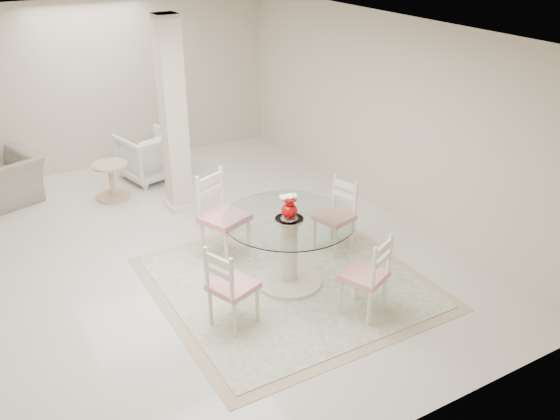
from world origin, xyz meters
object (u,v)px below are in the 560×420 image
red_vase (289,207)px  dining_chair_south (370,271)px  column (173,117)px  dining_chair_east (338,210)px  armchair_white (149,156)px  dining_chair_west (228,282)px  dining_chair_north (220,210)px  side_table (112,182)px  dining_table (289,251)px

red_vase → dining_chair_south: size_ratio=0.27×
column → dining_chair_south: bearing=-77.9°
dining_chair_east → armchair_white: 3.61m
dining_chair_west → armchair_white: dining_chair_west is taller
dining_chair_north → side_table: (-0.68, 2.36, -0.38)m
dining_chair_north → side_table: bearing=84.1°
dining_chair_north → armchair_white: 2.83m
dining_table → dining_chair_east: 1.02m
side_table → dining_chair_north: bearing=-74.0°
red_vase → dining_chair_east: red_vase is taller
dining_chair_south → dining_chair_west: bearing=-46.1°
dining_table → dining_chair_north: dining_chair_north is taller
dining_chair_east → dining_chair_south: size_ratio=0.99×
column → red_vase: 2.54m
dining_table → dining_chair_north: bearing=113.1°
column → side_table: column is taller
dining_chair_south → red_vase: bearing=-91.1°
armchair_white → side_table: (-0.74, -0.46, -0.13)m
red_vase → dining_chair_east: (0.94, 0.39, -0.43)m
dining_chair_west → dining_chair_south: (1.34, -0.54, 0.00)m
dining_table → dining_chair_north: 1.05m
dining_chair_west → column: bearing=-32.3°
dining_chair_west → dining_chair_north: bearing=-42.2°
column → dining_table: (0.34, -2.49, -0.92)m
red_vase → side_table: 3.55m
column → side_table: 1.56m
column → dining_chair_south: size_ratio=2.62×
dining_chair_east → dining_chair_south: bearing=-36.9°
dining_table → dining_chair_west: 1.02m
dining_chair_east → dining_chair_north: 1.45m
dining_chair_south → armchair_white: 4.76m
dining_chair_east → side_table: dining_chair_east is taller
dining_chair_south → armchair_white: dining_chair_south is taller
dining_chair_east → dining_chair_west: size_ratio=0.99×
dining_chair_north → armchair_white: size_ratio=1.45×
column → side_table: size_ratio=4.94×
dining_chair_east → red_vase: bearing=-82.4°
dining_table → red_vase: (0.00, 0.00, 0.54)m
dining_chair_west → dining_chair_south: 1.44m
column → dining_chair_south: 3.60m
red_vase → armchair_white: bearing=95.3°
dining_chair_west → dining_chair_south: size_ratio=1.00×
red_vase → dining_chair_south: red_vase is taller
column → side_table: bearing=132.5°
dining_chair_west → side_table: size_ratio=1.88×
dining_chair_east → side_table: size_ratio=1.86×
side_table → dining_chair_south: bearing=-70.7°
red_vase → dining_table: bearing=-95.7°
dining_chair_east → dining_chair_south: dining_chair_south is taller
dining_table → dining_chair_north: size_ratio=1.21×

